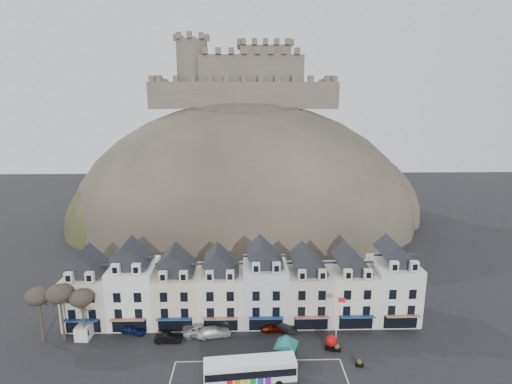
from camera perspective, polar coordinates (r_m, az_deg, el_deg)
coach_bay_markings at (r=54.93m, az=0.43°, el=-25.23°), size 22.00×7.50×0.01m
townhouse_terrace at (r=64.63m, az=-1.69°, el=-13.44°), size 54.40×9.35×11.80m
castle_hill at (r=115.99m, az=-1.02°, el=-4.17°), size 100.00×76.00×68.00m
castle at (r=118.16m, az=-1.51°, el=15.82°), size 50.20×22.20×22.00m
tree_left_far at (r=66.00m, az=-28.66°, el=-12.98°), size 3.61×3.61×8.24m
tree_left_mid at (r=64.57m, az=-26.27°, el=-12.95°), size 3.78×3.78×8.64m
tree_left_near at (r=63.69m, az=-23.68°, el=-13.74°), size 3.43×3.43×7.84m
bus at (r=53.43m, az=-0.86°, el=-24.11°), size 11.45×3.66×3.18m
bus_shelter at (r=56.65m, az=4.33°, el=-20.39°), size 5.53×5.53×3.70m
red_buoy at (r=60.43m, az=10.66°, el=-20.31°), size 1.78×1.78×2.06m
flagpole at (r=59.25m, az=11.56°, el=-17.22°), size 1.11×0.30×7.82m
white_van at (r=67.52m, az=-22.96°, el=-17.39°), size 2.17×4.60×2.06m
planter_west at (r=58.30m, az=14.55°, el=-22.58°), size 1.02×0.69×0.98m
planter_east at (r=60.43m, az=11.48°, el=-20.96°), size 1.16×0.75×1.07m
car_navy at (r=65.62m, az=-17.14°, el=-18.19°), size 4.32×2.70×1.37m
car_black at (r=62.40m, az=-12.42°, el=-19.69°), size 3.86×1.35×1.27m
car_silver at (r=63.26m, az=-7.73°, el=-18.84°), size 6.00×3.67×1.58m
car_white at (r=62.62m, az=-6.08°, el=-19.21°), size 5.43×3.10×1.48m
car_maroon at (r=63.51m, az=2.52°, el=-18.73°), size 3.91×1.68×1.32m
car_charcoal at (r=63.60m, az=3.90°, el=-18.67°), size 4.41×2.69×1.37m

